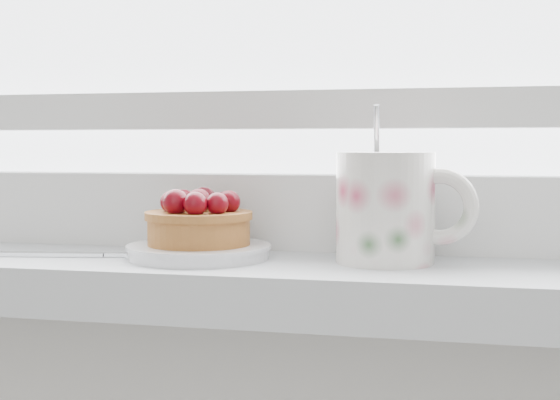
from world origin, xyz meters
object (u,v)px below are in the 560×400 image
(saucer, at_px, (199,251))
(fork, at_px, (84,254))
(raspberry_tart, at_px, (199,221))
(floral_mug, at_px, (389,205))

(saucer, height_order, fork, saucer)
(saucer, xyz_separation_m, fork, (-0.10, -0.01, -0.00))
(saucer, relative_size, fork, 0.58)
(fork, bearing_deg, saucer, 7.44)
(saucer, relative_size, raspberry_tart, 1.34)
(raspberry_tart, bearing_deg, fork, -172.65)
(saucer, height_order, floral_mug, floral_mug)
(floral_mug, bearing_deg, fork, -174.65)
(floral_mug, relative_size, fork, 0.61)
(floral_mug, bearing_deg, raspberry_tart, -175.91)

